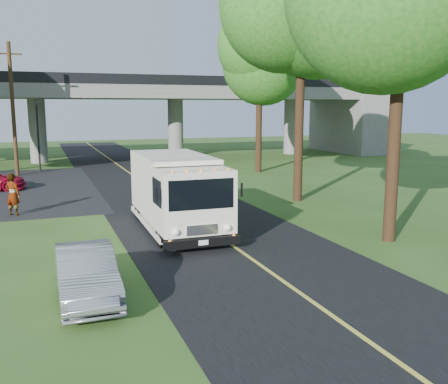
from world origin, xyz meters
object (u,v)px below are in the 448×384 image
tree_right_far (263,55)px  pedestrian (13,194)px  step_van (177,190)px  silver_sedan (86,273)px  tree_right_mid (308,3)px  utility_pole (13,109)px  traffic_signal (38,128)px

tree_right_far → pedestrian: size_ratio=5.86×
step_van → silver_sedan: 7.16m
tree_right_mid → tree_right_far: size_ratio=1.16×
utility_pole → silver_sedan: bearing=-84.5°
tree_right_mid → step_van: size_ratio=1.84×
utility_pole → tree_right_mid: size_ratio=0.71×
pedestrian → silver_sedan: bearing=135.4°
tree_right_far → traffic_signal: bearing=157.9°
utility_pole → tree_right_mid: 21.18m
utility_pole → tree_right_far: (16.71, -4.16, 3.71)m
silver_sedan → pedestrian: 11.23m
tree_right_far → step_van: tree_right_far is taller
traffic_signal → silver_sedan: size_ratio=1.33×
tree_right_far → pedestrian: tree_right_far is taller
traffic_signal → silver_sedan: (0.88, -26.83, -2.55)m
tree_right_mid → pedestrian: 16.21m
pedestrian → step_van: bearing=174.3°
traffic_signal → pedestrian: 16.01m
step_van → tree_right_mid: bearing=27.5°
traffic_signal → utility_pole: bearing=-126.9°
traffic_signal → step_van: (4.81, -20.92, -1.63)m
step_van → silver_sedan: (-3.94, -5.91, -0.92)m
tree_right_far → pedestrian: (-16.42, -9.64, -7.36)m
silver_sedan → step_van: bearing=56.4°
silver_sedan → tree_right_far: bearing=55.3°
utility_pole → pedestrian: bearing=-88.8°
traffic_signal → tree_right_far: bearing=-22.1°
tree_right_mid → pedestrian: (-13.62, 1.36, -8.67)m
tree_right_mid → step_van: bearing=-153.7°
step_van → pedestrian: (-6.03, 5.12, -0.63)m
traffic_signal → step_van: traffic_signal is taller
tree_right_far → pedestrian: bearing=-149.6°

